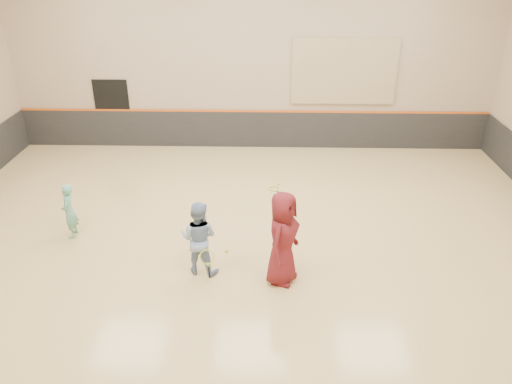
{
  "coord_description": "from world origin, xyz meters",
  "views": [
    {
      "loc": [
        0.51,
        -9.36,
        6.1
      ],
      "look_at": [
        0.25,
        0.4,
        1.15
      ],
      "focal_mm": 35.0,
      "sensor_mm": 36.0,
      "label": 1
    }
  ],
  "objects_px": {
    "girl": "(69,211)",
    "instructor": "(199,238)",
    "young_man": "(283,238)",
    "spare_racket": "(274,189)"
  },
  "relations": [
    {
      "from": "young_man",
      "to": "girl",
      "type": "bearing_deg",
      "value": 95.64
    },
    {
      "from": "girl",
      "to": "young_man",
      "type": "distance_m",
      "value": 5.02
    },
    {
      "from": "girl",
      "to": "spare_racket",
      "type": "relative_size",
      "value": 1.98
    },
    {
      "from": "young_man",
      "to": "spare_racket",
      "type": "relative_size",
      "value": 2.96
    },
    {
      "from": "girl",
      "to": "instructor",
      "type": "bearing_deg",
      "value": 61.15
    },
    {
      "from": "instructor",
      "to": "spare_racket",
      "type": "relative_size",
      "value": 2.42
    },
    {
      "from": "girl",
      "to": "instructor",
      "type": "distance_m",
      "value": 3.36
    },
    {
      "from": "young_man",
      "to": "instructor",
      "type": "bearing_deg",
      "value": 104.86
    },
    {
      "from": "instructor",
      "to": "spare_racket",
      "type": "bearing_deg",
      "value": -98.49
    },
    {
      "from": "young_man",
      "to": "spare_racket",
      "type": "height_order",
      "value": "young_man"
    }
  ]
}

